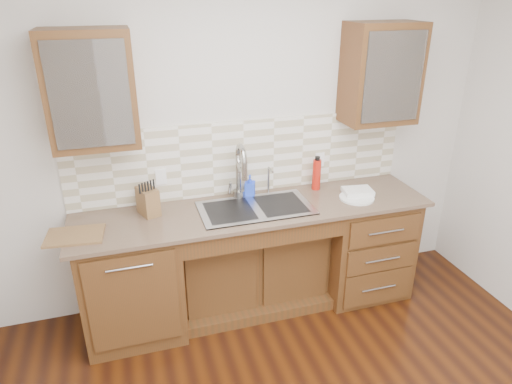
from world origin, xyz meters
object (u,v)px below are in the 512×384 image
object	(u,v)px
soap_bottle	(250,186)
plate	(357,198)
water_bottle	(317,175)
cutting_board	(75,236)
knife_block	(148,201)

from	to	relation	value
soap_bottle	plate	world-z (taller)	soap_bottle
water_bottle	cutting_board	xyz separation A→B (m)	(-1.85, -0.27, -0.12)
plate	cutting_board	bearing A→B (deg)	179.91
soap_bottle	water_bottle	xyz separation A→B (m)	(0.56, -0.03, 0.04)
plate	knife_block	size ratio (longest dim) A/B	1.35
soap_bottle	water_bottle	world-z (taller)	water_bottle
water_bottle	plate	world-z (taller)	water_bottle
water_bottle	knife_block	size ratio (longest dim) A/B	1.25
knife_block	plate	bearing A→B (deg)	-27.80
water_bottle	plate	bearing A→B (deg)	-49.66
plate	knife_block	distance (m)	1.60
plate	knife_block	bearing A→B (deg)	172.58
knife_block	water_bottle	bearing A→B (deg)	-17.65
soap_bottle	plate	distance (m)	0.84
soap_bottle	knife_block	world-z (taller)	knife_block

